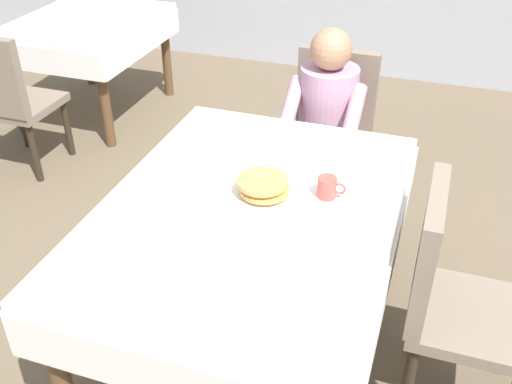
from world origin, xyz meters
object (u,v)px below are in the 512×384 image
chair_diner (331,126)px  plate_breakfast (264,196)px  spoon_near_edge (227,237)px  diner_person (326,115)px  background_chair_empty (7,95)px  cup_coffee (327,187)px  dining_table_main (250,224)px  background_table_far (89,33)px  fork_left_of_plate (217,191)px  breakfast_stack (263,186)px  knife_right_of_plate (311,209)px  chair_right_side (449,291)px

chair_diner → plate_breakfast: 1.12m
plate_breakfast → spoon_near_edge: bearing=-99.1°
diner_person → plate_breakfast: size_ratio=4.00×
diner_person → background_chair_empty: size_ratio=1.20×
cup_coffee → dining_table_main: bearing=-150.6°
chair_diner → background_table_far: chair_diner is taller
plate_breakfast → fork_left_of_plate: 0.19m
dining_table_main → background_chair_empty: 2.13m
breakfast_stack → cup_coffee: (0.23, 0.08, -0.01)m
knife_right_of_plate → background_table_far: knife_right_of_plate is taller
plate_breakfast → cup_coffee: bearing=19.8°
knife_right_of_plate → background_chair_empty: size_ratio=0.22×
spoon_near_edge → background_table_far: size_ratio=0.13×
chair_diner → cup_coffee: bearing=101.1°
chair_right_side → spoon_near_edge: (-0.78, -0.22, 0.21)m
knife_right_of_plate → background_table_far: size_ratio=0.18×
chair_diner → background_table_far: 2.10m
chair_right_side → knife_right_of_plate: 0.59m
breakfast_stack → background_chair_empty: (-1.94, 0.87, -0.26)m
plate_breakfast → knife_right_of_plate: size_ratio=1.40×
cup_coffee → background_table_far: 2.78m
background_chair_empty → fork_left_of_plate: bearing=-26.8°
spoon_near_edge → background_table_far: bearing=134.7°
chair_right_side → knife_right_of_plate: size_ratio=4.65×
spoon_near_edge → plate_breakfast: bearing=83.5°
breakfast_stack → chair_diner: bearing=88.3°
dining_table_main → chair_right_side: bearing=0.0°
chair_diner → chair_right_side: (0.70, -1.17, 0.00)m
background_chair_empty → diner_person: bearing=2.3°
spoon_near_edge → background_chair_empty: (-1.90, 1.15, -0.21)m
chair_diner → plate_breakfast: chair_diner is taller
breakfast_stack → knife_right_of_plate: breakfast_stack is taller
breakfast_stack → background_table_far: breakfast_stack is taller
chair_diner → plate_breakfast: bearing=88.5°
chair_right_side → knife_right_of_plate: (-0.54, 0.05, 0.21)m
chair_right_side → fork_left_of_plate: (-0.92, 0.05, 0.21)m
plate_breakfast → background_chair_empty: (-1.95, 0.87, -0.22)m
diner_person → cup_coffee: 0.89m
dining_table_main → knife_right_of_plate: (0.23, 0.05, 0.09)m
chair_diner → background_chair_empty: bearing=6.8°
dining_table_main → cup_coffee: cup_coffee is taller
chair_right_side → breakfast_stack: 0.79m
breakfast_stack → knife_right_of_plate: bearing=-5.3°
chair_diner → knife_right_of_plate: size_ratio=4.65×
plate_breakfast → spoon_near_edge: 0.29m
chair_diner → spoon_near_edge: (-0.08, -1.39, 0.21)m
cup_coffee → spoon_near_edge: cup_coffee is taller
background_table_far → cup_coffee: bearing=-38.6°
fork_left_of_plate → background_table_far: bearing=45.9°
dining_table_main → fork_left_of_plate: (-0.15, 0.05, 0.09)m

